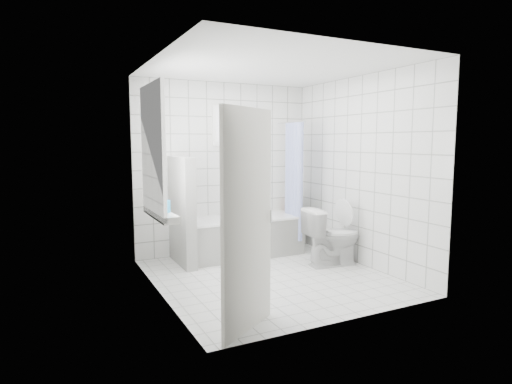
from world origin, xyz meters
TOP-DOWN VIEW (x-y plane):
  - ground at (0.00, 0.00)m, footprint 3.00×3.00m
  - ceiling at (0.00, 0.00)m, footprint 3.00×3.00m
  - wall_back at (0.00, 1.50)m, footprint 2.80×0.02m
  - wall_front at (0.00, -1.50)m, footprint 2.80×0.02m
  - wall_left at (-1.40, 0.00)m, footprint 0.02×3.00m
  - wall_right at (1.40, 0.00)m, footprint 0.02×3.00m
  - window_left at (-1.35, 0.30)m, footprint 0.01×0.90m
  - window_back at (0.10, 1.46)m, footprint 0.50×0.01m
  - window_sill at (-1.31, 0.30)m, footprint 0.18×1.02m
  - door at (-0.92, -1.26)m, footprint 0.69×0.48m
  - bathtub at (0.13, 1.12)m, footprint 1.76×0.77m
  - partition_wall at (-0.82, 1.07)m, footprint 0.15×0.85m
  - tiled_ledge at (1.16, 1.38)m, footprint 0.40×0.24m
  - toilet at (1.03, 0.09)m, footprint 0.83×0.52m
  - curtain_rod at (0.95, 1.10)m, footprint 0.02×0.80m
  - shower_curtain at (0.95, 0.97)m, footprint 0.14×0.48m
  - tub_faucet at (0.23, 1.46)m, footprint 0.18×0.06m
  - sill_bottles at (-1.30, 0.31)m, footprint 0.20×0.40m
  - ledge_bottles at (1.16, 1.35)m, footprint 0.21×0.19m

SIDE VIEW (x-z plane):
  - ground at x=0.00m, z-range 0.00..0.00m
  - tiled_ledge at x=1.16m, z-range 0.00..0.55m
  - bathtub at x=0.13m, z-range 0.00..0.58m
  - toilet at x=1.03m, z-range 0.00..0.80m
  - ledge_bottles at x=1.16m, z-range 0.54..0.80m
  - partition_wall at x=-0.82m, z-range 0.00..1.50m
  - tub_faucet at x=0.23m, z-range 0.82..0.88m
  - window_sill at x=-1.31m, z-range 0.82..0.90m
  - door at x=-0.92m, z-range 0.00..2.00m
  - sill_bottles at x=-1.30m, z-range 0.87..1.18m
  - shower_curtain at x=0.95m, z-range 0.21..1.99m
  - wall_back at x=0.00m, z-range 0.00..2.60m
  - wall_front at x=0.00m, z-range 0.00..2.60m
  - wall_left at x=-1.40m, z-range 0.00..2.60m
  - wall_right at x=1.40m, z-range 0.00..2.60m
  - window_left at x=-1.35m, z-range 0.90..2.30m
  - window_back at x=0.10m, z-range 1.70..2.20m
  - curtain_rod at x=0.95m, z-range 1.99..2.01m
  - ceiling at x=0.00m, z-range 2.60..2.60m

